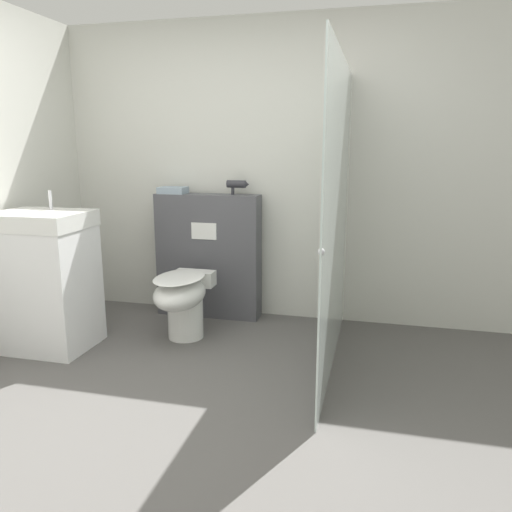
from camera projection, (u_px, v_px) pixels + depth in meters
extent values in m
plane|color=#565451|center=(170.00, 420.00, 2.74)|extent=(12.00, 12.00, 0.00)
cube|color=silver|center=(254.00, 172.00, 4.26)|extent=(8.00, 0.06, 2.50)
cube|color=#4C4C51|center=(209.00, 256.00, 4.34)|extent=(0.90, 0.21, 1.07)
cube|color=white|center=(204.00, 231.00, 4.19)|extent=(0.22, 0.01, 0.14)
cube|color=silver|center=(337.00, 219.00, 3.25)|extent=(0.01, 1.79, 2.02)
sphere|color=#B2B2B7|center=(321.00, 252.00, 2.44)|extent=(0.04, 0.04, 0.04)
cylinder|color=white|center=(186.00, 315.00, 3.89)|extent=(0.28, 0.28, 0.36)
ellipsoid|color=white|center=(180.00, 294.00, 3.76)|extent=(0.36, 0.54, 0.23)
ellipsoid|color=white|center=(179.00, 277.00, 3.73)|extent=(0.36, 0.53, 0.02)
cube|color=white|center=(195.00, 278.00, 4.05)|extent=(0.33, 0.14, 0.12)
cube|color=white|center=(46.00, 289.00, 3.66)|extent=(0.64, 0.51, 0.90)
cube|color=white|center=(40.00, 220.00, 3.55)|extent=(0.65, 0.52, 0.12)
cylinder|color=silver|center=(50.00, 200.00, 3.65)|extent=(0.02, 0.02, 0.14)
cylinder|color=#2D2D33|center=(236.00, 184.00, 4.16)|extent=(0.16, 0.06, 0.06)
cone|color=#2D2D33|center=(247.00, 184.00, 4.14)|extent=(0.03, 0.05, 0.05)
cylinder|color=#2D2D33|center=(233.00, 190.00, 4.18)|extent=(0.03, 0.03, 0.08)
cube|color=#8C9EAD|center=(173.00, 190.00, 4.27)|extent=(0.23, 0.17, 0.06)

